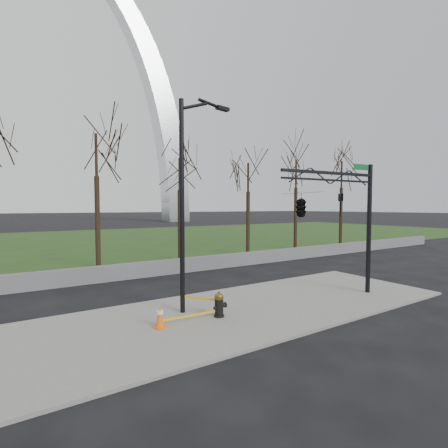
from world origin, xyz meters
TOP-DOWN VIEW (x-y plane):
  - ground at (0.00, 0.00)m, footprint 500.00×500.00m
  - sidewalk at (0.00, 0.00)m, footprint 18.00×6.00m
  - grass_strip at (0.00, 30.00)m, footprint 120.00×40.00m
  - guardrail at (0.00, 8.00)m, footprint 60.00×0.30m
  - gateway_arch at (0.00, 75.00)m, footprint 66.00×6.00m
  - tree_row at (-0.17, 12.00)m, footprint 45.66×4.00m
  - fire_hydrant at (-1.40, -0.27)m, footprint 0.57×0.37m
  - traffic_cone at (-3.60, -0.14)m, footprint 0.45×0.45m
  - street_light at (-2.09, 0.92)m, footprint 2.38×0.56m
  - traffic_signal_mast at (2.96, -0.80)m, footprint 5.08×2.52m
  - caution_tape at (-2.25, -0.00)m, footprint 2.19×1.16m

SIDE VIEW (x-z plane):
  - ground at x=0.00m, z-range 0.00..0.00m
  - grass_strip at x=0.00m, z-range 0.00..0.06m
  - sidewalk at x=0.00m, z-range 0.00..0.10m
  - guardrail at x=0.00m, z-range 0.00..0.90m
  - traffic_cone at x=-3.60m, z-range 0.10..0.82m
  - caution_tape at x=-2.25m, z-range 0.24..0.70m
  - fire_hydrant at x=-1.40m, z-range 0.06..0.98m
  - traffic_signal_mast at x=2.96m, z-range 1.15..7.15m
  - street_light at x=-2.09m, z-range 0.59..8.80m
  - tree_row at x=-0.17m, z-range 0.00..9.65m
  - gateway_arch at x=0.00m, z-range 0.00..65.00m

